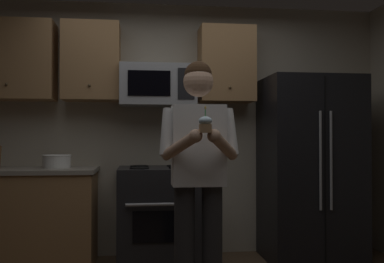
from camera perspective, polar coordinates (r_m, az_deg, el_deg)
The scene contains 9 objects.
wall_back at distance 4.61m, azimuth -2.75°, elevation 0.35°, with size 4.40×0.10×2.60m, color #B7AD99.
oven_range at distance 4.28m, azimuth -4.42°, elevation -10.83°, with size 0.76×0.70×0.93m.
microwave at distance 4.36m, azimuth -4.47°, elevation 5.96°, with size 0.74×0.41×0.40m.
refrigerator at distance 4.51m, azimuth 15.10°, elevation -4.68°, with size 0.90×0.75×1.80m.
cabinet_row_upper at distance 4.46m, azimuth -11.98°, elevation 8.81°, with size 2.78×0.36×0.76m.
counter_left at distance 4.44m, azimuth -21.74°, elevation -10.41°, with size 1.44×0.66×0.92m.
bowl_large_white at distance 4.35m, azimuth -17.21°, elevation -3.68°, with size 0.27×0.27×0.12m.
person at distance 3.16m, azimuth 0.86°, elevation -4.63°, with size 0.60×0.48×1.76m.
cupcake at distance 2.83m, azimuth 1.75°, elevation 0.94°, with size 0.09×0.09×0.17m.
Camera 1 is at (-0.33, -2.85, 1.20)m, focal length 40.95 mm.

